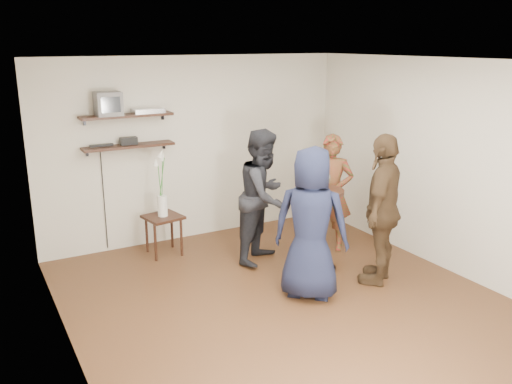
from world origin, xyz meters
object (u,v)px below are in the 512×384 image
(drinks_table, at_px, (320,219))
(person_plaid, at_px, (331,193))
(person_navy, at_px, (311,224))
(person_brown, at_px, (383,209))
(side_table, at_px, (163,222))
(radio, at_px, (129,141))
(crt_monitor, at_px, (108,104))
(person_dark, at_px, (264,196))
(dvd_deck, at_px, (148,111))

(drinks_table, bearing_deg, person_plaid, 43.18)
(person_navy, distance_m, person_brown, 0.96)
(person_plaid, bearing_deg, side_table, -156.59)
(person_plaid, distance_m, person_navy, 1.52)
(side_table, height_order, person_plaid, person_plaid)
(person_brown, bearing_deg, person_plaid, -131.06)
(drinks_table, relative_size, person_navy, 0.61)
(radio, xyz_separation_m, person_plaid, (2.38, -1.27, -0.72))
(side_table, xyz_separation_m, drinks_table, (1.53, -1.42, 0.22))
(drinks_table, bearing_deg, person_brown, -54.70)
(crt_monitor, distance_m, radio, 0.55)
(crt_monitor, distance_m, person_dark, 2.31)
(dvd_deck, height_order, person_plaid, dvd_deck)
(side_table, relative_size, person_navy, 0.32)
(side_table, bearing_deg, drinks_table, -42.90)
(radio, height_order, person_dark, person_dark)
(person_dark, bearing_deg, radio, 103.85)
(drinks_table, height_order, person_dark, person_dark)
(drinks_table, relative_size, person_brown, 0.58)
(side_table, bearing_deg, radio, 129.05)
(radio, bearing_deg, dvd_deck, 0.00)
(person_brown, bearing_deg, side_table, -81.34)
(dvd_deck, xyz_separation_m, drinks_table, (1.55, -1.79, -1.23))
(radio, distance_m, person_dark, 1.92)
(dvd_deck, distance_m, side_table, 1.49)
(person_plaid, xyz_separation_m, person_dark, (-1.00, 0.10, 0.07))
(dvd_deck, relative_size, side_table, 0.74)
(person_brown, bearing_deg, radio, -82.03)
(crt_monitor, height_order, person_navy, crt_monitor)
(drinks_table, bearing_deg, radio, 135.63)
(dvd_deck, height_order, side_table, dvd_deck)
(dvd_deck, xyz_separation_m, person_brown, (1.99, -2.41, -1.00))
(crt_monitor, height_order, person_brown, crt_monitor)
(radio, bearing_deg, crt_monitor, 180.00)
(person_plaid, height_order, person_navy, person_navy)
(crt_monitor, bearing_deg, radio, 0.00)
(radio, bearing_deg, person_brown, -46.73)
(side_table, distance_m, person_brown, 2.87)
(person_dark, distance_m, person_navy, 1.17)
(side_table, bearing_deg, person_navy, -62.92)
(drinks_table, bearing_deg, crt_monitor, 139.10)
(person_plaid, xyz_separation_m, person_navy, (-1.08, -1.07, 0.06))
(crt_monitor, relative_size, person_dark, 0.18)
(crt_monitor, xyz_separation_m, person_brown, (2.50, -2.41, -1.12))
(radio, relative_size, person_navy, 0.13)
(side_table, distance_m, person_dark, 1.42)
(drinks_table, distance_m, person_dark, 0.79)
(drinks_table, xyz_separation_m, person_plaid, (0.55, 0.52, 0.13))
(crt_monitor, height_order, side_table, crt_monitor)
(crt_monitor, bearing_deg, drinks_table, -40.90)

